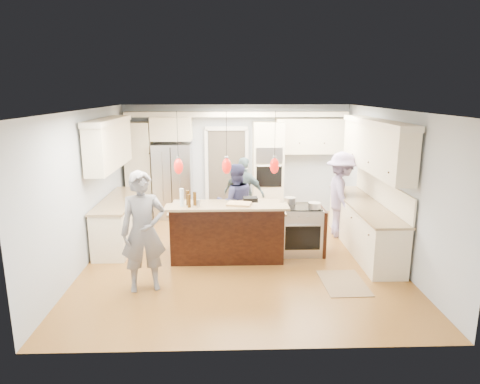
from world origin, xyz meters
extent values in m
plane|color=#A26D2C|center=(0.00, 0.00, 0.00)|extent=(6.00, 6.00, 0.00)
cube|color=#B2BCC6|center=(0.00, 3.00, 1.35)|extent=(5.50, 0.04, 2.70)
cube|color=#B2BCC6|center=(0.00, -3.00, 1.35)|extent=(5.50, 0.04, 2.70)
cube|color=#B2BCC6|center=(-2.75, 0.00, 1.35)|extent=(0.04, 6.00, 2.70)
cube|color=#B2BCC6|center=(2.75, 0.00, 1.35)|extent=(0.04, 6.00, 2.70)
cube|color=white|center=(0.00, 0.00, 2.70)|extent=(5.50, 6.00, 0.04)
cube|color=#B7B7BC|center=(-1.55, 2.64, 0.90)|extent=(0.90, 0.70, 1.80)
cube|color=#EFE3C2|center=(0.75, 2.67, 1.15)|extent=(0.72, 0.64, 2.30)
cube|color=black|center=(0.75, 2.34, 1.55)|extent=(0.60, 0.02, 0.35)
cube|color=black|center=(0.75, 2.34, 1.05)|extent=(0.60, 0.02, 0.50)
cylinder|color=#B7B7BC|center=(0.75, 2.31, 1.30)|extent=(0.55, 0.02, 0.02)
cube|color=#EFE3C2|center=(-2.35, 2.70, 1.15)|extent=(0.60, 0.58, 2.30)
cube|color=#EFE3C2|center=(-1.55, 2.70, 2.15)|extent=(0.95, 0.58, 0.55)
cube|color=#EFE3C2|center=(1.80, 2.82, 1.95)|extent=(1.70, 0.35, 0.85)
cube|color=beige|center=(0.00, 2.80, 2.48)|extent=(5.30, 0.38, 0.12)
cube|color=#4C443A|center=(-0.25, 2.99, 1.05)|extent=(0.90, 0.06, 2.10)
cube|color=white|center=(-0.25, 2.95, 2.13)|extent=(1.04, 0.06, 0.10)
cube|color=#EFE3C2|center=(2.40, 0.30, 0.44)|extent=(0.60, 3.00, 0.88)
cube|color=tan|center=(2.40, 0.30, 0.90)|extent=(0.64, 3.05, 0.04)
cube|color=#EFE3C2|center=(2.52, 0.30, 1.98)|extent=(0.35, 3.00, 0.85)
cube|color=beige|center=(2.51, 0.30, 2.46)|extent=(0.37, 3.10, 0.10)
cube|color=#EFE3C2|center=(-2.40, 0.80, 0.44)|extent=(0.60, 2.20, 0.88)
cube|color=tan|center=(-2.40, 0.80, 0.90)|extent=(0.64, 2.25, 0.04)
cube|color=#EFE3C2|center=(-2.52, 0.80, 1.98)|extent=(0.35, 2.20, 0.85)
cube|color=beige|center=(-2.51, 0.80, 2.46)|extent=(0.37, 2.30, 0.10)
cube|color=black|center=(-0.25, 0.15, 0.44)|extent=(2.00, 1.00, 0.88)
cube|color=tan|center=(-0.25, 0.15, 0.90)|extent=(2.10, 1.10, 0.04)
cube|color=black|center=(-0.25, -0.41, 0.54)|extent=(2.00, 0.12, 1.08)
cube|color=tan|center=(-0.25, -0.55, 1.10)|extent=(2.10, 0.42, 0.04)
cube|color=black|center=(0.19, 0.29, 0.99)|extent=(0.28, 0.23, 0.14)
cube|color=#B7B7BC|center=(1.13, 0.15, 0.45)|extent=(0.76, 0.66, 0.90)
cube|color=black|center=(1.13, -0.19, 0.40)|extent=(0.65, 0.01, 0.45)
cube|color=black|center=(1.13, 0.15, 0.91)|extent=(0.72, 0.59, 0.02)
cube|color=black|center=(1.54, 0.15, 0.44)|extent=(0.06, 0.71, 0.88)
cylinder|color=black|center=(-1.05, -0.51, 2.33)|extent=(0.01, 0.01, 0.75)
ellipsoid|color=red|center=(-1.05, -0.51, 1.80)|extent=(0.15, 0.15, 0.26)
cylinder|color=black|center=(-0.25, -0.51, 2.33)|extent=(0.01, 0.01, 0.75)
ellipsoid|color=red|center=(-0.25, -0.51, 1.80)|extent=(0.15, 0.15, 0.26)
cylinder|color=black|center=(0.55, -0.51, 2.33)|extent=(0.01, 0.01, 0.75)
ellipsoid|color=red|center=(0.55, -0.51, 1.80)|extent=(0.15, 0.15, 0.26)
imported|color=slate|center=(-1.52, -1.32, 0.94)|extent=(0.77, 0.60, 1.87)
imported|color=navy|center=(-0.08, 0.85, 0.81)|extent=(0.87, 0.73, 1.61)
imported|color=#4D666C|center=(0.13, 1.60, 0.81)|extent=(1.03, 0.77, 1.62)
imported|color=gray|center=(2.15, 1.08, 0.90)|extent=(0.68, 1.17, 1.80)
cube|color=#91704F|center=(1.62, -1.24, 0.01)|extent=(0.70, 1.00, 0.01)
cylinder|color=silver|center=(-1.01, -0.55, 1.27)|extent=(0.09, 0.09, 0.31)
cylinder|color=#3F270B|center=(-0.92, -0.46, 1.25)|extent=(0.08, 0.08, 0.25)
cylinder|color=#3F270B|center=(-0.88, -0.62, 1.23)|extent=(0.06, 0.06, 0.22)
cylinder|color=#3F270B|center=(-0.80, -0.48, 1.24)|extent=(0.08, 0.08, 0.23)
cylinder|color=#B7B7BC|center=(-0.73, -0.58, 1.18)|extent=(0.07, 0.07, 0.12)
cube|color=tan|center=(-0.04, -0.47, 1.14)|extent=(0.45, 0.37, 0.03)
cylinder|color=#B7B7BC|center=(0.95, 0.32, 0.98)|extent=(0.22, 0.22, 0.13)
cylinder|color=#B7B7BC|center=(1.35, -0.04, 0.98)|extent=(0.23, 0.23, 0.11)
camera|label=1|loc=(-0.25, -7.54, 3.02)|focal=32.00mm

